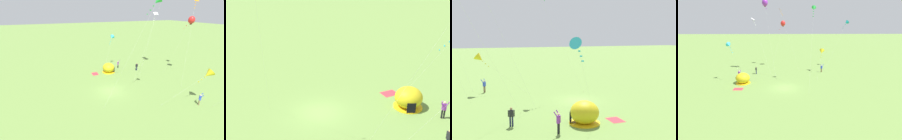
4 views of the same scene
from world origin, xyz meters
The scene contains 8 objects.
ground_plane centered at (0.00, 0.00, 0.00)m, with size 300.00×300.00×0.00m, color olive.
popup_tent centered at (-8.14, 2.82, 1.00)m, with size 2.81×2.81×2.10m.
picnic_blanket centered at (-8.29, -0.34, 0.01)m, with size 1.70×1.30×0.01m, color #CC333D.
person_with_toddler centered at (-9.62, 5.84, 1.00)m, with size 0.72×0.68×1.89m.
person_near_tent centered at (-6.60, 9.15, 0.96)m, with size 0.28×0.59×1.72m.
person_flying_kite centered at (8.75, 10.39, 1.00)m, with size 0.70×0.70×1.89m.
kite_yellow centered at (8.73, 10.89, 4.85)m, with size 2.71×6.90×5.61m.
kite_cyan centered at (-10.87, 4.77, 7.21)m, with size 3.90×4.05×7.82m.
Camera 3 is at (-28.96, 12.64, 7.90)m, focal length 42.00 mm.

